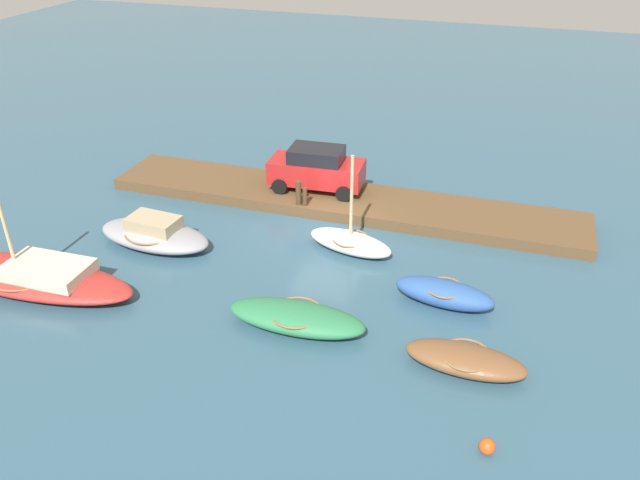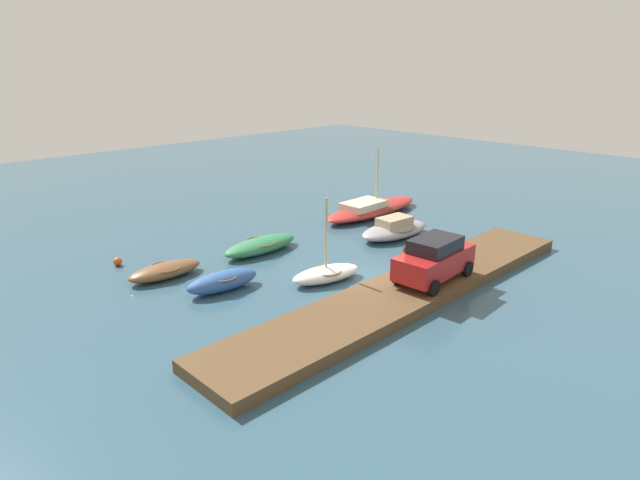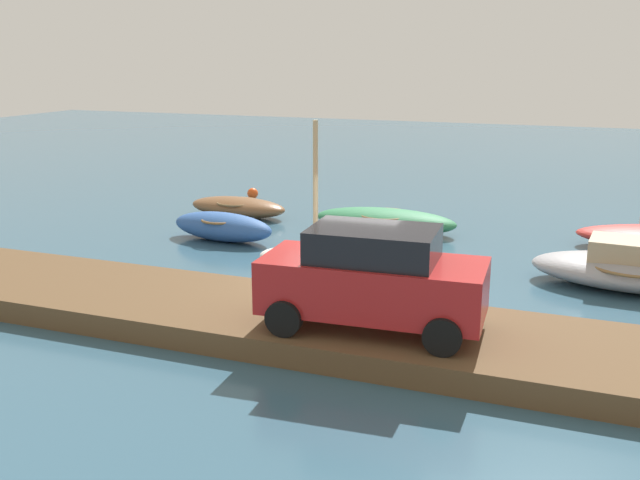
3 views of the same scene
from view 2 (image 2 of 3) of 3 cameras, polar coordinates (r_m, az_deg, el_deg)
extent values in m
plane|color=#33566B|center=(23.74, 5.21, -4.32)|extent=(84.00, 84.00, 0.00)
cube|color=brown|center=(22.45, 9.34, -5.26)|extent=(19.70, 3.12, 0.45)
ellipsoid|color=#2D569E|center=(22.97, -10.17, -4.27)|extent=(3.30, 1.49, 0.81)
torus|color=olive|center=(22.88, -10.20, -3.75)|extent=(1.36, 1.36, 0.07)
ellipsoid|color=#B72D28|center=(33.77, 5.52, 3.27)|extent=(7.86, 2.46, 0.71)
torus|color=olive|center=(33.72, 5.53, 3.59)|extent=(2.42, 2.42, 0.07)
cube|color=beige|center=(33.02, 4.59, 3.70)|extent=(2.79, 1.74, 0.42)
cylinder|color=#C6B284|center=(33.60, 6.03, 6.60)|extent=(0.12, 0.12, 3.48)
ellipsoid|color=#939399|center=(29.59, 7.82, 1.01)|extent=(4.60, 2.39, 0.74)
torus|color=olive|center=(29.53, 7.83, 1.39)|extent=(2.29, 2.29, 0.07)
cube|color=tan|center=(29.43, 7.81, 1.90)|extent=(1.93, 1.28, 0.53)
ellipsoid|color=#2D7A4C|center=(27.17, -6.25, -0.56)|extent=(4.31, 1.64, 0.71)
torus|color=olive|center=(27.11, -6.27, -0.17)|extent=(1.66, 1.66, 0.07)
ellipsoid|color=white|center=(23.52, 0.65, -3.60)|extent=(3.46, 1.98, 0.66)
torus|color=olive|center=(23.45, 0.65, -3.19)|extent=(1.63, 1.63, 0.07)
cylinder|color=#C6B284|center=(22.90, 0.65, 0.56)|extent=(0.12, 0.12, 3.20)
ellipsoid|color=brown|center=(24.88, -15.95, -3.11)|extent=(3.41, 1.47, 0.64)
torus|color=olive|center=(24.82, -15.99, -2.73)|extent=(1.48, 1.48, 0.07)
cylinder|color=#47331E|center=(23.79, 8.54, -2.25)|extent=(0.19, 0.19, 0.76)
cylinder|color=#47331E|center=(23.95, 8.94, -1.81)|extent=(0.23, 0.23, 1.01)
cube|color=#B21E1E|center=(22.81, 11.89, -2.27)|extent=(3.97, 1.88, 0.94)
cube|color=black|center=(22.56, 12.01, -0.48)|extent=(2.25, 1.58, 0.57)
cylinder|color=black|center=(24.47, 11.81, -2.00)|extent=(0.65, 0.26, 0.64)
cylinder|color=black|center=(23.74, 15.22, -2.92)|extent=(0.65, 0.26, 0.64)
cylinder|color=black|center=(22.31, 8.18, -3.82)|extent=(0.65, 0.26, 0.64)
cylinder|color=black|center=(21.51, 11.82, -4.91)|extent=(0.65, 0.26, 0.64)
sphere|color=#E54C19|center=(27.02, -20.47, -2.13)|extent=(0.40, 0.40, 0.40)
camera|label=1|loc=(36.59, -30.06, 20.57)|focal=36.13mm
camera|label=3|loc=(21.72, 44.48, 2.56)|focal=40.47mm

